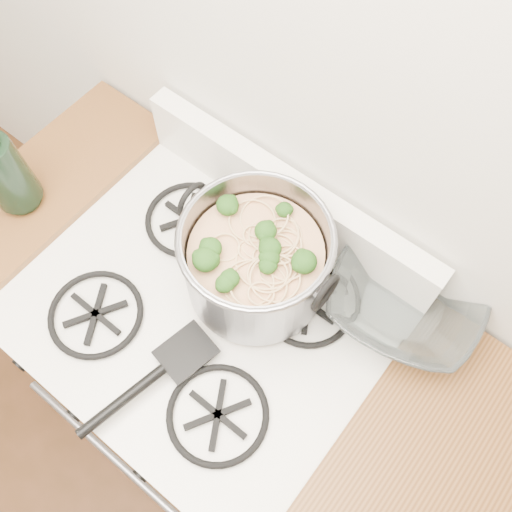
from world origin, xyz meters
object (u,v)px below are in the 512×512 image
object	(u,v)px
stock_pot	(256,261)
glass_bowl	(405,299)
gas_range	(215,371)
bottle	(0,164)
spatula	(186,351)

from	to	relation	value
stock_pot	glass_bowl	distance (m)	0.33
gas_range	stock_pot	size ratio (longest dim) A/B	2.74
bottle	gas_range	bearing A→B (deg)	-4.55
gas_range	bottle	size ratio (longest dim) A/B	3.30
stock_pot	bottle	bearing A→B (deg)	-162.76
spatula	glass_bowl	world-z (taller)	glass_bowl
spatula	glass_bowl	distance (m)	0.47
gas_range	glass_bowl	distance (m)	0.66
stock_pot	bottle	xyz separation A→B (m)	(-0.56, -0.17, 0.04)
glass_bowl	bottle	xyz separation A→B (m)	(-0.84, -0.33, 0.12)
stock_pot	bottle	world-z (taller)	bottle
gas_range	stock_pot	bearing A→B (deg)	66.49
bottle	glass_bowl	bearing A→B (deg)	11.26
spatula	stock_pot	bearing A→B (deg)	98.07
bottle	stock_pot	bearing A→B (deg)	6.96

